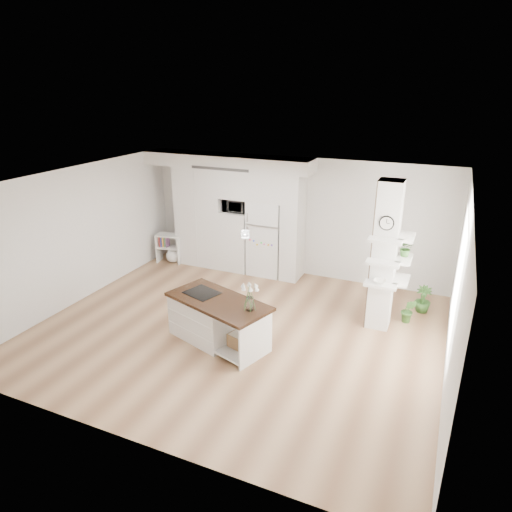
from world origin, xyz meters
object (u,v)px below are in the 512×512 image
(kitchen_island, at_px, (211,316))
(floor_plant_a, at_px, (409,311))
(bookshelf, at_px, (171,250))
(refrigerator, at_px, (267,237))

(kitchen_island, distance_m, floor_plant_a, 3.65)
(kitchen_island, xyz_separation_m, bookshelf, (-2.69, 2.81, -0.11))
(refrigerator, distance_m, bookshelf, 2.53)
(kitchen_island, bearing_deg, bookshelf, 152.16)
(refrigerator, height_order, floor_plant_a, refrigerator)
(kitchen_island, height_order, floor_plant_a, kitchen_island)
(bookshelf, bearing_deg, refrigerator, -2.62)
(floor_plant_a, bearing_deg, bookshelf, 171.68)
(kitchen_island, height_order, bookshelf, kitchen_island)
(refrigerator, distance_m, floor_plant_a, 3.57)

